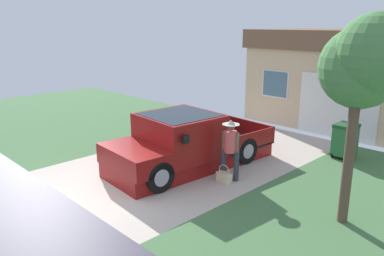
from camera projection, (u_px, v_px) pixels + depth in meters
pickup_truck at (182, 144)px, 10.98m from camera, size 2.41×5.21×1.63m
person_with_hat at (230, 145)px, 10.11m from camera, size 0.50×0.46×1.66m
handbag at (224, 177)px, 10.16m from camera, size 0.39×0.21×0.49m
house_with_garage at (369, 78)px, 15.39m from camera, size 8.80×5.36×3.83m
front_yard_tree at (368, 63)px, 7.38m from camera, size 1.93×1.73×4.30m
wheeled_trash_bin at (345, 140)px, 11.91m from camera, size 0.60×0.72×1.08m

